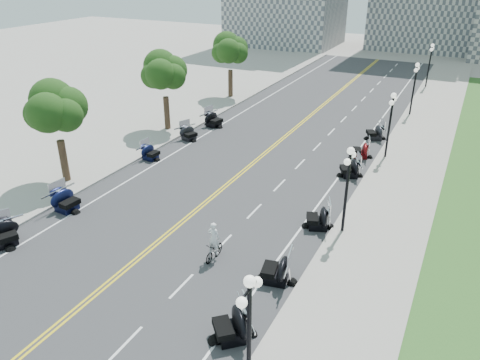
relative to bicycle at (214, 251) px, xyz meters
The scene contains 45 objects.
ground 3.77m from the bicycle, 158.30° to the left, with size 160.00×160.00×0.00m, color gray.
road 11.91m from the bicycle, 106.97° to the left, with size 16.00×90.00×0.01m, color #333335.
centerline_yellow_a 11.95m from the bicycle, 107.52° to the left, with size 0.12×90.00×0.00m, color yellow.
centerline_yellow_b 11.88m from the bicycle, 106.42° to the left, with size 0.12×90.00×0.00m, color yellow.
edge_line_north 11.76m from the bicycle, 75.58° to the left, with size 0.12×90.00×0.00m, color white.
edge_line_south 15.08m from the bicycle, 130.94° to the left, with size 0.12×90.00×0.00m, color white.
lane_dash_4 6.64m from the bicycle, 92.37° to the right, with size 0.12×2.00×0.00m, color white.
lane_dash_5 2.67m from the bicycle, 95.97° to the right, with size 0.12×2.00×0.00m, color white.
lane_dash_6 1.49m from the bicycle, 101.21° to the left, with size 0.12×2.00×0.00m, color white.
lane_dash_7 5.41m from the bicycle, 92.91° to the left, with size 0.12×2.00×0.00m, color white.
lane_dash_8 9.40m from the bicycle, 91.67° to the left, with size 0.12×2.00×0.00m, color white.
lane_dash_9 13.39m from the bicycle, 91.17° to the left, with size 0.12×2.00×0.00m, color white.
lane_dash_10 17.39m from the bicycle, 90.90° to the left, with size 0.12×2.00×0.00m, color white.
lane_dash_11 21.39m from the bicycle, 90.73° to the left, with size 0.12×2.00×0.00m, color white.
lane_dash_12 25.39m from the bicycle, 90.62° to the left, with size 0.12×2.00×0.00m, color white.
lane_dash_13 29.39m from the bicycle, 90.53° to the left, with size 0.12×2.00×0.00m, color white.
lane_dash_14 33.39m from the bicycle, 90.47° to the left, with size 0.12×2.00×0.00m, color white.
lane_dash_15 37.39m from the bicycle, 90.42° to the left, with size 0.12×2.00×0.00m, color white.
lane_dash_16 41.39m from the bicycle, 90.38° to the left, with size 0.12×2.00×0.00m, color white.
lane_dash_17 45.39m from the bicycle, 90.35° to the left, with size 0.12×2.00×0.00m, color white.
lane_dash_18 49.39m from the bicycle, 90.32° to the left, with size 0.12×2.00×0.00m, color white.
lane_dash_19 53.39m from the bicycle, 90.29° to the left, with size 0.12×2.00×0.00m, color white.
sidewalk_north 13.38m from the bicycle, 58.31° to the left, with size 5.00×90.00×0.15m, color #9E9991.
sidewalk_south 18.03m from the bicycle, 140.84° to the left, with size 5.00×90.00×0.15m, color #9E9991.
street_lamp_1 8.63m from the bicycle, 52.24° to the right, with size 0.50×1.20×4.90m, color black, non-canonical shape.
street_lamp_2 7.73m from the bicycle, 46.40° to the left, with size 0.50×1.20×4.90m, color black, non-canonical shape.
street_lamp_3 18.24m from the bicycle, 73.57° to the left, with size 0.50×1.20×4.90m, color black, non-canonical shape.
street_lamp_4 29.90m from the bicycle, 80.10° to the left, with size 0.50×1.20×4.90m, color black, non-canonical shape.
street_lamp_5 41.75m from the bicycle, 82.94° to the left, with size 0.50×1.20×4.90m, color black, non-canonical shape.
tree_2 14.53m from the bicycle, 165.91° to the left, with size 4.80×4.80×9.20m, color #235619, non-canonical shape.
tree_3 20.89m from the bicycle, 131.22° to the left, with size 4.80×4.80×9.20m, color #235619, non-canonical shape.
tree_4 30.81m from the bicycle, 116.20° to the left, with size 4.80×4.80×9.20m, color #235619, non-canonical shape.
motorcycle_n_4 5.61m from the bicycle, 53.30° to the right, with size 2.15×2.15×1.50m, color black, non-canonical shape.
motorcycle_n_5 3.53m from the bicycle, ahead, with size 2.08×2.08×1.45m, color black, non-canonical shape.
motorcycle_n_6 6.48m from the bicycle, 54.82° to the left, with size 2.00×2.00×1.40m, color black, non-canonical shape.
motorcycle_n_8 13.39m from the bicycle, 74.65° to the left, with size 1.98×1.98×1.38m, color black, non-canonical shape.
motorcycle_n_9 17.11m from the bicycle, 78.57° to the left, with size 1.88×1.88×1.32m, color #590A0C, non-canonical shape.
motorcycle_n_10 21.52m from the bicycle, 80.65° to the left, with size 1.99×1.99×1.40m, color black, non-canonical shape.
motorcycle_s_4 11.25m from the bicycle, 160.09° to the right, with size 2.05×2.05×1.43m, color black, non-canonical shape.
motorcycle_s_5 10.47m from the bicycle, behind, with size 2.10×2.10×1.47m, color black, non-canonical shape.
motorcycle_s_7 14.14m from the bicycle, 139.47° to the left, with size 1.78×1.78×1.25m, color black, non-canonical shape.
motorcycle_s_8 17.52m from the bicycle, 126.53° to the left, with size 1.86×1.86×1.30m, color black, non-canonical shape.
motorcycle_s_9 20.74m from the bicycle, 119.67° to the left, with size 2.09×2.09×1.46m, color black, non-canonical shape.
bicycle is the anchor object (origin of this frame).
cyclist_rider 1.37m from the bicycle, ahead, with size 0.64×0.42×1.76m, color silver.
Camera 1 is at (13.53, -18.46, 13.83)m, focal length 35.00 mm.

